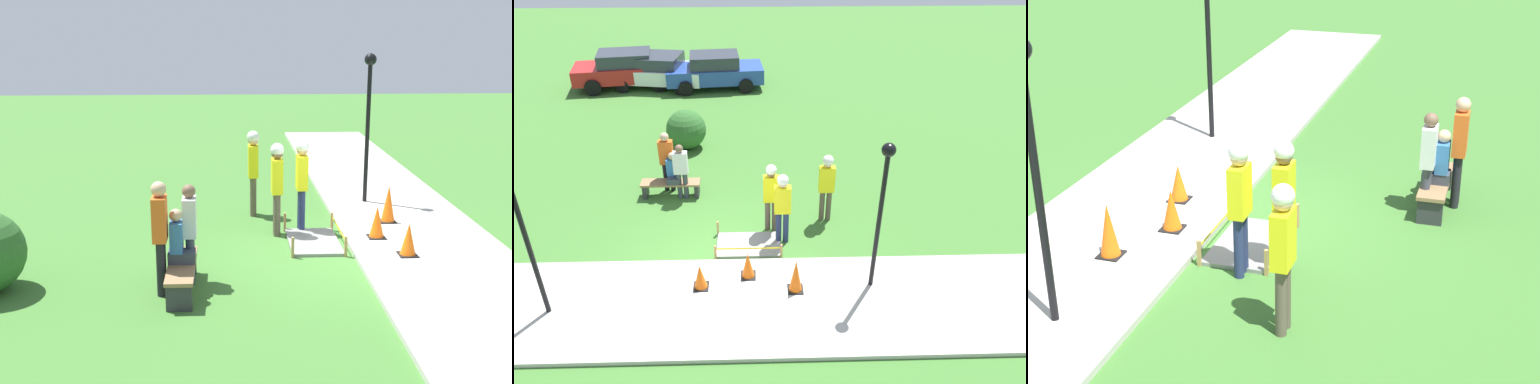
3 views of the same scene
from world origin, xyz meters
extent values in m
plane|color=#3D702D|center=(0.00, 0.00, 0.00)|extent=(60.00, 60.00, 0.00)
cube|color=#BCB7AD|center=(0.00, -1.49, 0.05)|extent=(28.00, 2.97, 0.10)
cube|color=gray|center=(0.79, 0.65, 0.03)|extent=(1.59, 0.99, 0.06)
cube|color=tan|center=(-0.01, 0.15, 0.20)|extent=(0.05, 0.05, 0.40)
cube|color=tan|center=(1.58, 0.15, 0.20)|extent=(0.05, 0.05, 0.40)
cube|color=tan|center=(-0.01, 1.15, 0.20)|extent=(0.05, 0.05, 0.40)
cube|color=tan|center=(1.58, 1.15, 0.20)|extent=(0.05, 0.05, 0.40)
cube|color=yellow|center=(0.79, 0.15, 0.30)|extent=(1.59, 0.00, 0.04)
cube|color=black|center=(-0.26, -0.95, 0.11)|extent=(0.34, 0.34, 0.02)
cone|color=orange|center=(-0.26, -0.95, 0.42)|extent=(0.29, 0.29, 0.59)
cube|color=black|center=(0.79, -0.61, 0.11)|extent=(0.34, 0.34, 0.02)
cone|color=orange|center=(0.79, -0.61, 0.44)|extent=(0.29, 0.29, 0.63)
cube|color=black|center=(1.83, -1.10, 0.11)|extent=(0.34, 0.34, 0.02)
cone|color=orange|center=(1.83, -1.10, 0.52)|extent=(0.29, 0.29, 0.78)
cube|color=#2D2D33|center=(-2.22, 3.10, 0.20)|extent=(0.12, 0.40, 0.41)
cube|color=#2D2D33|center=(-0.73, 3.10, 0.20)|extent=(0.12, 0.40, 0.41)
cube|color=olive|center=(-1.47, 3.10, 0.44)|extent=(1.69, 0.44, 0.06)
cube|color=#383D47|center=(-1.37, 3.10, 0.56)|extent=(0.34, 0.44, 0.18)
cube|color=#336BAD|center=(-1.37, 3.18, 0.90)|extent=(0.36, 0.20, 0.50)
sphere|color=tan|center=(-1.37, 3.18, 1.25)|extent=(0.21, 0.21, 0.21)
cylinder|color=brown|center=(2.74, 1.76, 0.45)|extent=(0.14, 0.14, 0.90)
cylinder|color=brown|center=(2.92, 1.76, 0.45)|extent=(0.14, 0.14, 0.90)
cube|color=yellow|center=(2.83, 1.76, 1.26)|extent=(0.40, 0.22, 0.71)
sphere|color=tan|center=(2.83, 1.76, 1.74)|extent=(0.24, 0.24, 0.24)
sphere|color=white|center=(2.83, 1.76, 1.80)|extent=(0.28, 0.28, 0.28)
cylinder|color=navy|center=(1.54, 0.80, 0.45)|extent=(0.14, 0.14, 0.90)
cylinder|color=navy|center=(1.72, 0.80, 0.45)|extent=(0.14, 0.14, 0.90)
cube|color=yellow|center=(1.63, 0.80, 1.25)|extent=(0.40, 0.22, 0.71)
sphere|color=tan|center=(1.63, 0.80, 1.73)|extent=(0.24, 0.24, 0.24)
sphere|color=white|center=(1.63, 0.80, 1.80)|extent=(0.28, 0.28, 0.28)
cylinder|color=brown|center=(1.28, 1.34, 0.45)|extent=(0.14, 0.14, 0.89)
cylinder|color=brown|center=(1.46, 1.34, 0.45)|extent=(0.14, 0.14, 0.89)
cube|color=yellow|center=(1.37, 1.34, 1.24)|extent=(0.40, 0.22, 0.70)
sphere|color=brown|center=(1.37, 1.34, 1.72)|extent=(0.24, 0.24, 0.24)
sphere|color=white|center=(1.37, 1.34, 1.78)|extent=(0.28, 0.28, 0.28)
cylinder|color=black|center=(-1.65, 3.42, 0.45)|extent=(0.14, 0.14, 0.90)
cylinder|color=black|center=(-1.47, 3.42, 0.45)|extent=(0.14, 0.14, 0.90)
cube|color=#E55B1E|center=(-1.56, 3.42, 1.26)|extent=(0.40, 0.22, 0.71)
sphere|color=tan|center=(-1.56, 3.42, 1.74)|extent=(0.24, 0.24, 0.24)
cylinder|color=#383D47|center=(-1.20, 2.98, 0.41)|extent=(0.14, 0.14, 0.82)
cylinder|color=#383D47|center=(-1.02, 2.98, 0.41)|extent=(0.14, 0.14, 0.82)
cube|color=silver|center=(-1.11, 2.98, 1.15)|extent=(0.40, 0.22, 0.65)
sphere|color=brown|center=(-1.11, 2.98, 1.58)|extent=(0.22, 0.22, 0.22)
cylinder|color=black|center=(3.53, -0.96, 1.73)|extent=(0.10, 0.10, 3.25)
cylinder|color=black|center=(-3.39, -1.59, 1.78)|extent=(0.10, 0.10, 3.36)
camera|label=1|loc=(-11.23, 2.38, 4.16)|focal=45.00mm
camera|label=2|loc=(1.03, -9.35, 7.69)|focal=35.00mm
camera|label=3|loc=(10.62, 4.08, 5.35)|focal=55.00mm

